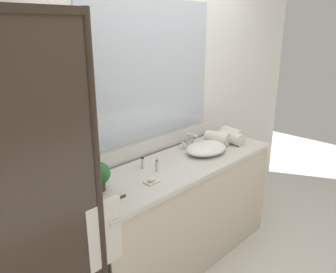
# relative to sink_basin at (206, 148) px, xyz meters

# --- Properties ---
(ground_plane) EXTENTS (8.00, 8.00, 0.00)m
(ground_plane) POSITION_rel_sink_basin_xyz_m (-0.30, 0.01, -0.94)
(ground_plane) COLOR silver
(wall_back_with_mirror) EXTENTS (4.40, 0.06, 2.60)m
(wall_back_with_mirror) POSITION_rel_sink_basin_xyz_m (-0.30, 0.36, 0.36)
(wall_back_with_mirror) COLOR silver
(wall_back_with_mirror) RESTS_ON ground_plane
(vanity_cabinet) EXTENTS (1.80, 0.58, 0.90)m
(vanity_cabinet) POSITION_rel_sink_basin_xyz_m (-0.30, 0.02, -0.49)
(vanity_cabinet) COLOR beige
(vanity_cabinet) RESTS_ON ground_plane
(shower_enclosure) EXTENTS (1.20, 0.59, 2.00)m
(shower_enclosure) POSITION_rel_sink_basin_xyz_m (-1.57, -0.17, 0.07)
(shower_enclosure) COLOR #2D2319
(shower_enclosure) RESTS_ON ground_plane
(sink_basin) EXTENTS (0.39, 0.30, 0.08)m
(sink_basin) POSITION_rel_sink_basin_xyz_m (0.00, 0.00, 0.00)
(sink_basin) COLOR white
(sink_basin) RESTS_ON vanity_cabinet
(faucet) EXTENTS (0.17, 0.13, 0.13)m
(faucet) POSITION_rel_sink_basin_xyz_m (0.00, 0.20, 0.00)
(faucet) COLOR silver
(faucet) RESTS_ON vanity_cabinet
(potted_plant) EXTENTS (0.16, 0.16, 0.20)m
(potted_plant) POSITION_rel_sink_basin_xyz_m (-1.02, 0.08, 0.07)
(potted_plant) COLOR #473828
(potted_plant) RESTS_ON vanity_cabinet
(soap_dish) EXTENTS (0.10, 0.07, 0.04)m
(soap_dish) POSITION_rel_sink_basin_xyz_m (-0.71, -0.08, -0.03)
(soap_dish) COLOR silver
(soap_dish) RESTS_ON vanity_cabinet
(amenity_bottle_conditioner) EXTENTS (0.03, 0.03, 0.09)m
(amenity_bottle_conditioner) POSITION_rel_sink_basin_xyz_m (-0.58, 0.15, -0.00)
(amenity_bottle_conditioner) COLOR white
(amenity_bottle_conditioner) RESTS_ON vanity_cabinet
(amenity_bottle_body_wash) EXTENTS (0.03, 0.03, 0.09)m
(amenity_bottle_body_wash) POSITION_rel_sink_basin_xyz_m (-0.55, 0.03, 0.00)
(amenity_bottle_body_wash) COLOR silver
(amenity_bottle_body_wash) RESTS_ON vanity_cabinet
(rolled_towel_near_edge) EXTENTS (0.14, 0.22, 0.11)m
(rolled_towel_near_edge) POSITION_rel_sink_basin_xyz_m (0.46, 0.05, 0.01)
(rolled_towel_near_edge) COLOR silver
(rolled_towel_near_edge) RESTS_ON vanity_cabinet
(rolled_towel_middle) EXTENTS (0.13, 0.23, 0.11)m
(rolled_towel_middle) POSITION_rel_sink_basin_xyz_m (0.35, -0.01, 0.01)
(rolled_towel_middle) COLOR silver
(rolled_towel_middle) RESTS_ON vanity_cabinet
(rolled_towel_far_edge) EXTENTS (0.16, 0.23, 0.12)m
(rolled_towel_far_edge) POSITION_rel_sink_basin_xyz_m (0.24, 0.06, 0.02)
(rolled_towel_far_edge) COLOR silver
(rolled_towel_far_edge) RESTS_ON vanity_cabinet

